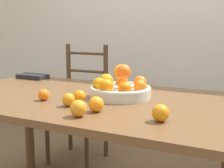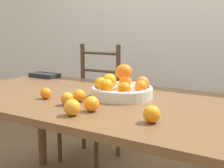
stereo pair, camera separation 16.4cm
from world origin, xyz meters
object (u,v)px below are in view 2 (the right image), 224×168
object	(u,v)px
orange_loose_3	(92,104)
book_stack	(45,75)
orange_loose_0	(46,93)
orange_loose_2	(79,96)
fruit_bowl	(122,88)
chair_left	(92,107)
orange_loose_4	(72,107)
orange_loose_1	(152,114)
orange_loose_5	(67,99)

from	to	relation	value
orange_loose_3	book_stack	size ratio (longest dim) A/B	0.31
orange_loose_0	orange_loose_2	size ratio (longest dim) A/B	0.94
fruit_bowl	orange_loose_3	bearing A→B (deg)	-84.29
fruit_bowl	orange_loose_2	bearing A→B (deg)	-123.62
orange_loose_0	chair_left	xyz separation A→B (m)	(-0.38, 0.94, -0.33)
orange_loose_2	fruit_bowl	bearing A→B (deg)	56.38
orange_loose_3	orange_loose_4	world-z (taller)	orange_loose_4
fruit_bowl	orange_loose_0	size ratio (longest dim) A/B	5.65
orange_loose_4	orange_loose_0	bearing A→B (deg)	151.53
orange_loose_0	orange_loose_1	distance (m)	0.69
chair_left	orange_loose_3	bearing A→B (deg)	-55.87
orange_loose_0	orange_loose_5	bearing A→B (deg)	-14.11
chair_left	orange_loose_4	bearing A→B (deg)	-59.55
book_stack	orange_loose_5	bearing A→B (deg)	-38.89
orange_loose_1	orange_loose_4	world-z (taller)	orange_loose_4
orange_loose_0	orange_loose_5	distance (m)	0.20
orange_loose_5	orange_loose_0	bearing A→B (deg)	165.89
orange_loose_0	orange_loose_2	xyz separation A→B (m)	(0.20, 0.04, 0.00)
fruit_bowl	orange_loose_5	distance (m)	0.33
orange_loose_2	chair_left	size ratio (longest dim) A/B	0.06
fruit_bowl	orange_loose_5	xyz separation A→B (m)	(-0.14, -0.30, -0.02)
orange_loose_1	orange_loose_4	distance (m)	0.36
orange_loose_5	book_stack	bearing A→B (deg)	141.11
orange_loose_2	orange_loose_4	bearing A→B (deg)	-58.39
orange_loose_4	orange_loose_5	xyz separation A→B (m)	(-0.14, 0.13, -0.00)
orange_loose_2	orange_loose_3	xyz separation A→B (m)	(0.17, -0.12, 0.00)
orange_loose_0	orange_loose_3	distance (m)	0.38
orange_loose_1	orange_loose_2	xyz separation A→B (m)	(-0.48, 0.14, -0.00)
orange_loose_4	book_stack	world-z (taller)	orange_loose_4
orange_loose_0	orange_loose_1	world-z (taller)	orange_loose_1
orange_loose_4	book_stack	bearing A→B (deg)	140.40
orange_loose_5	chair_left	distance (m)	1.19
orange_loose_0	chair_left	bearing A→B (deg)	111.93
orange_loose_3	chair_left	size ratio (longest dim) A/B	0.07
orange_loose_4	book_stack	distance (m)	1.15
orange_loose_0	book_stack	bearing A→B (deg)	134.96
orange_loose_2	orange_loose_4	size ratio (longest dim) A/B	0.87
orange_loose_3	book_stack	distance (m)	1.12
orange_loose_5	orange_loose_3	bearing A→B (deg)	-9.91
orange_loose_1	book_stack	distance (m)	1.39
fruit_bowl	orange_loose_4	bearing A→B (deg)	-89.63
orange_loose_2	orange_loose_3	world-z (taller)	orange_loose_3
orange_loose_3	chair_left	xyz separation A→B (m)	(-0.75, 1.02, -0.34)
orange_loose_2	orange_loose_0	bearing A→B (deg)	-167.43
orange_loose_3	chair_left	world-z (taller)	chair_left
orange_loose_1	orange_loose_3	distance (m)	0.31
orange_loose_0	orange_loose_3	bearing A→B (deg)	-12.15
orange_loose_5	orange_loose_4	bearing A→B (deg)	-43.09
orange_loose_1	chair_left	xyz separation A→B (m)	(-1.06, 1.03, -0.34)
orange_loose_1	orange_loose_3	world-z (taller)	same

